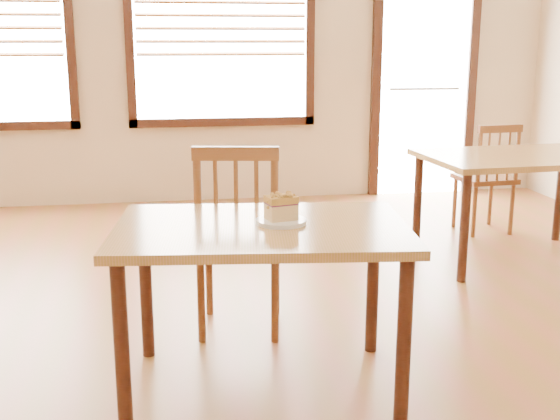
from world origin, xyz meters
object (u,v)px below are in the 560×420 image
Objects in this scene: cafe_table_main at (261,246)px; cafe_table_second at (520,167)px; plate at (281,221)px; cafe_chair_second at (487,177)px; cafe_chair_main at (239,237)px; cake_slice at (281,206)px.

cafe_table_second is at bearing 44.55° from cafe_table_main.
cafe_table_second is at bearing 38.79° from plate.
plate is (0.09, 0.01, 0.10)m from cafe_table_main.
cafe_chair_second reaches higher than cafe_table_main.
cafe_chair_main is 2.74m from cafe_chair_second.
cafe_table_main is 0.19m from cake_slice.
plate is (0.12, -0.62, 0.24)m from cafe_chair_main.
cake_slice is at bearing 15.55° from cafe_table_main.
cafe_chair_main is 6.81× the size of cake_slice.
cake_slice reaches higher than plate.
plate is at bearing 43.95° from cafe_chair_second.
cake_slice is at bearing 43.94° from cafe_chair_second.
cafe_chair_main is at bearing 100.62° from plate.
cafe_chair_second is (2.18, 1.66, -0.07)m from cafe_chair_main.
cafe_chair_main is 1.15× the size of cafe_chair_second.
cafe_table_main is 6.11× the size of plate.
cafe_table_main is 0.99× the size of cafe_table_second.
plate is (-2.06, -2.28, 0.31)m from cafe_chair_second.
cafe_table_main is 8.82× the size of cake_slice.
cafe_table_main is 2.58m from cafe_table_second.
cafe_table_main is at bearing -145.21° from cafe_table_second.
cafe_chair_main is 2.27m from cafe_table_second.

